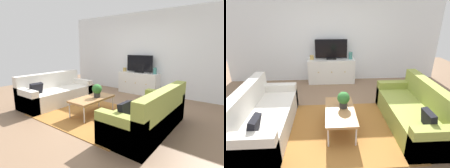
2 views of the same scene
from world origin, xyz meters
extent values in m
plane|color=#84664C|center=(0.00, 0.00, 0.00)|extent=(10.00, 10.00, 0.00)
cube|color=white|center=(0.00, 2.55, 1.35)|extent=(6.40, 0.12, 2.70)
cube|color=#9E662D|center=(0.00, -0.15, 0.01)|extent=(2.50, 1.90, 0.01)
cube|color=silver|center=(-1.35, -0.10, 0.21)|extent=(0.86, 1.93, 0.42)
cube|color=silver|center=(-1.68, -0.10, 0.42)|extent=(0.20, 1.93, 0.84)
cube|color=silver|center=(-1.35, 0.78, 0.29)|extent=(0.86, 0.18, 0.57)
cube|color=silver|center=(-1.35, -0.98, 0.29)|extent=(0.86, 0.18, 0.57)
cube|color=black|center=(-1.30, -0.74, 0.54)|extent=(0.18, 0.30, 0.32)
cube|color=olive|center=(1.35, -0.10, 0.21)|extent=(0.86, 1.93, 0.42)
cube|color=olive|center=(1.68, -0.10, 0.42)|extent=(0.20, 1.93, 0.84)
cube|color=olive|center=(1.35, 0.78, 0.29)|extent=(0.86, 0.18, 0.57)
cube|color=olive|center=(1.35, -0.98, 0.29)|extent=(0.86, 0.18, 0.57)
cube|color=black|center=(1.30, -0.74, 0.54)|extent=(0.15, 0.30, 0.31)
cube|color=#A37547|center=(-0.01, -0.12, 0.38)|extent=(0.53, 1.06, 0.04)
cylinder|color=silver|center=(-0.23, -0.61, 0.18)|extent=(0.03, 0.03, 0.36)
cylinder|color=silver|center=(0.22, -0.61, 0.18)|extent=(0.03, 0.03, 0.36)
cylinder|color=silver|center=(-0.23, 0.37, 0.18)|extent=(0.03, 0.03, 0.36)
cylinder|color=silver|center=(0.22, 0.37, 0.18)|extent=(0.03, 0.03, 0.36)
cylinder|color=#2D2D2D|center=(0.06, -0.03, 0.46)|extent=(0.15, 0.15, 0.11)
sphere|color=#2D6B2D|center=(0.06, -0.03, 0.60)|extent=(0.23, 0.23, 0.23)
cube|color=white|center=(-0.10, 2.27, 0.36)|extent=(1.37, 0.44, 0.72)
sphere|color=#B79338|center=(-0.48, 2.04, 0.39)|extent=(0.03, 0.03, 0.03)
sphere|color=#B79338|center=(-0.10, 2.04, 0.39)|extent=(0.03, 0.03, 0.03)
sphere|color=#B79338|center=(0.29, 2.04, 0.39)|extent=(0.03, 0.03, 0.03)
cube|color=black|center=(-0.10, 2.29, 0.74)|extent=(0.28, 0.16, 0.04)
cube|color=black|center=(-0.10, 2.29, 1.02)|extent=(0.93, 0.04, 0.54)
cylinder|color=teal|center=(0.47, 2.27, 0.82)|extent=(0.11, 0.11, 0.20)
cube|color=tan|center=(-0.66, 2.27, 0.78)|extent=(0.11, 0.07, 0.13)
camera|label=1|loc=(2.71, -2.98, 1.52)|focal=28.30mm
camera|label=2|loc=(-0.22, -3.01, 2.12)|focal=29.45mm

